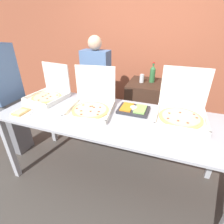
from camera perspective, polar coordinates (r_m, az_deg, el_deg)
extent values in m
plane|color=#423D38|center=(2.45, 0.00, -20.05)|extent=(16.00, 16.00, 0.00)
cube|color=#9E5138|center=(3.31, 10.63, 20.32)|extent=(10.00, 0.06, 2.80)
cube|color=#A8AAB2|center=(1.88, 0.00, -1.68)|extent=(2.44, 0.90, 0.02)
cube|color=#A8AAB2|center=(2.49, -30.40, -10.30)|extent=(0.06, 0.06, 0.88)
cube|color=#A8AAB2|center=(2.94, -19.22, -1.72)|extent=(0.06, 0.06, 0.88)
cube|color=#A8AAB2|center=(2.46, 30.77, -10.79)|extent=(0.06, 0.06, 0.88)
cube|color=silver|center=(1.96, -7.06, 0.10)|extent=(0.53, 0.53, 0.02)
cube|color=silver|center=(1.76, -9.33, -2.43)|extent=(0.46, 0.08, 0.04)
cube|color=silver|center=(2.02, -13.21, 1.44)|extent=(0.08, 0.46, 0.04)
cube|color=silver|center=(1.89, -0.58, 0.27)|extent=(0.08, 0.46, 0.04)
cube|color=silver|center=(2.08, -5.40, 8.87)|extent=(0.46, 0.08, 0.44)
cylinder|color=tan|center=(1.95, -7.09, 0.60)|extent=(0.41, 0.41, 0.02)
cylinder|color=beige|center=(1.94, -7.11, 0.88)|extent=(0.35, 0.35, 0.00)
cylinder|color=#C13D2D|center=(1.88, -4.36, 0.10)|extent=(0.03, 0.03, 0.00)
cylinder|color=#C13D2D|center=(1.97, -3.92, 1.57)|extent=(0.03, 0.03, 0.00)
cylinder|color=#C13D2D|center=(1.98, -5.91, 1.54)|extent=(0.03, 0.03, 0.00)
cylinder|color=#C13D2D|center=(2.01, -6.46, 1.91)|extent=(0.03, 0.03, 0.00)
cylinder|color=#C13D2D|center=(2.00, -7.07, 1.82)|extent=(0.03, 0.03, 0.00)
cylinder|color=#C13D2D|center=(2.05, -9.36, 2.28)|extent=(0.03, 0.03, 0.00)
cylinder|color=#C13D2D|center=(1.98, -11.40, 1.17)|extent=(0.03, 0.03, 0.00)
cylinder|color=#C13D2D|center=(1.92, -10.03, 0.37)|extent=(0.03, 0.03, 0.00)
cylinder|color=#C13D2D|center=(1.85, -10.00, -0.75)|extent=(0.03, 0.03, 0.00)
cylinder|color=#C13D2D|center=(1.90, -7.00, 0.25)|extent=(0.03, 0.03, 0.00)
cylinder|color=#C13D2D|center=(1.83, -4.73, -0.78)|extent=(0.03, 0.03, 0.00)
cube|color=silver|center=(1.93, 21.39, -2.19)|extent=(0.50, 0.50, 0.02)
cube|color=silver|center=(1.71, 21.59, -5.15)|extent=(0.49, 0.02, 0.04)
cube|color=silver|center=(1.91, 14.50, -0.33)|extent=(0.02, 0.49, 0.04)
cube|color=silver|center=(1.95, 28.44, -2.45)|extent=(0.02, 0.49, 0.04)
cube|color=silver|center=(2.07, 22.53, 7.08)|extent=(0.49, 0.02, 0.47)
cylinder|color=tan|center=(1.92, 21.49, -1.70)|extent=(0.43, 0.43, 0.02)
cylinder|color=beige|center=(1.92, 21.54, -1.41)|extent=(0.37, 0.37, 0.00)
cylinder|color=#C13D2D|center=(1.95, 25.92, -1.72)|extent=(0.03, 0.03, 0.00)
cylinder|color=#C13D2D|center=(2.02, 25.19, -0.67)|extent=(0.03, 0.03, 0.00)
cylinder|color=#C13D2D|center=(1.99, 21.34, -0.14)|extent=(0.03, 0.03, 0.00)
cylinder|color=#C13D2D|center=(1.94, 18.19, -0.33)|extent=(0.03, 0.03, 0.00)
cylinder|color=#C13D2D|center=(1.84, 17.82, -1.99)|extent=(0.03, 0.03, 0.00)
cylinder|color=#C13D2D|center=(1.83, 20.79, -2.68)|extent=(0.03, 0.03, 0.00)
cylinder|color=#C13D2D|center=(1.83, 23.50, -3.27)|extent=(0.03, 0.03, 0.00)
cube|color=silver|center=(2.42, -20.45, 4.09)|extent=(0.47, 0.47, 0.02)
cube|color=silver|center=(2.29, -24.14, 2.83)|extent=(0.42, 0.07, 0.04)
cube|color=silver|center=(2.55, -23.77, 5.45)|extent=(0.07, 0.42, 0.04)
cube|color=silver|center=(2.27, -16.97, 3.94)|extent=(0.07, 0.42, 0.04)
cube|color=silver|center=(2.49, -17.68, 10.44)|extent=(0.42, 0.07, 0.40)
cylinder|color=tan|center=(2.41, -20.53, 4.50)|extent=(0.37, 0.37, 0.02)
cylinder|color=beige|center=(2.41, -20.57, 4.74)|extent=(0.32, 0.32, 0.00)
cylinder|color=#C13D2D|center=(2.38, -19.48, 4.77)|extent=(0.03, 0.03, 0.00)
cylinder|color=#C13D2D|center=(2.40, -17.46, 5.28)|extent=(0.03, 0.03, 0.00)
cylinder|color=#C13D2D|center=(2.48, -20.07, 5.60)|extent=(0.03, 0.03, 0.00)
cylinder|color=#C13D2D|center=(2.45, -20.85, 5.18)|extent=(0.03, 0.03, 0.00)
cylinder|color=#C13D2D|center=(2.42, -21.68, 4.74)|extent=(0.03, 0.03, 0.00)
cylinder|color=#C13D2D|center=(2.33, -22.82, 3.61)|extent=(0.03, 0.03, 0.00)
cylinder|color=#C13D2D|center=(2.33, -20.40, 4.13)|extent=(0.03, 0.03, 0.00)
cylinder|color=white|center=(2.18, -27.49, -0.29)|extent=(0.23, 0.23, 0.01)
cube|color=tan|center=(2.17, -27.56, 0.01)|extent=(0.12, 0.17, 0.02)
cube|color=beige|center=(2.16, -27.86, 0.14)|extent=(0.09, 0.12, 0.01)
cube|color=#28282D|center=(1.99, 7.03, 0.69)|extent=(0.34, 0.26, 0.03)
cube|color=orange|center=(1.99, 4.93, 1.62)|extent=(0.12, 0.20, 0.02)
cube|color=#8CC65B|center=(1.96, 9.24, 0.93)|extent=(0.12, 0.20, 0.02)
cylinder|color=white|center=(1.97, 7.07, 1.38)|extent=(0.08, 0.08, 0.02)
cube|color=#382319|center=(2.91, 11.65, 0.17)|extent=(0.66, 0.60, 0.98)
cylinder|color=#2D6638|center=(2.74, 13.03, 11.52)|extent=(0.08, 0.08, 0.20)
cone|color=#2D6638|center=(2.71, 13.32, 14.04)|extent=(0.08, 0.08, 0.05)
cylinder|color=#2D6638|center=(2.70, 13.43, 14.91)|extent=(0.03, 0.03, 0.03)
cylinder|color=red|center=(2.69, 13.48, 15.39)|extent=(0.03, 0.03, 0.01)
cylinder|color=silver|center=(2.70, 9.70, 10.77)|extent=(0.07, 0.07, 0.12)
cylinder|color=silver|center=(2.68, 9.81, 12.03)|extent=(0.06, 0.06, 0.00)
cylinder|color=gold|center=(2.63, 18.20, 9.31)|extent=(0.07, 0.07, 0.12)
cylinder|color=silver|center=(2.62, 18.41, 10.59)|extent=(0.06, 0.06, 0.00)
cube|color=#2D2D38|center=(2.93, -4.59, -1.29)|extent=(0.28, 0.20, 0.79)
cube|color=#4C6B99|center=(2.65, -5.19, 12.41)|extent=(0.40, 0.22, 0.66)
sphere|color=#D8AD8C|center=(2.57, -5.63, 21.58)|extent=(0.20, 0.20, 0.20)
cube|color=slate|center=(2.96, -28.77, -4.04)|extent=(0.20, 0.28, 0.84)
cube|color=#4C6B99|center=(2.68, -32.62, 10.32)|extent=(0.22, 0.40, 0.72)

